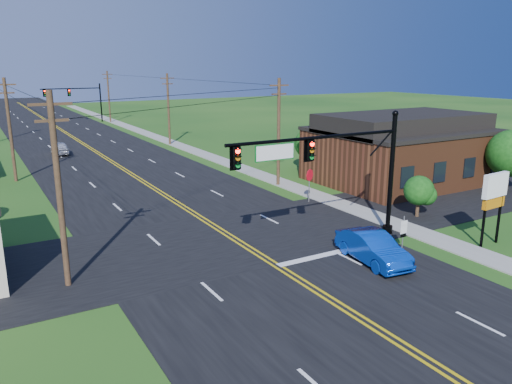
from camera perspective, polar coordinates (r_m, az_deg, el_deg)
ground at (r=20.77m, az=12.80°, el=-14.92°), size 260.00×260.00×0.00m
road_main at (r=65.07m, az=-18.55°, el=4.75°), size 16.00×220.00×0.04m
road_cross at (r=29.80m, az=-3.04°, el=-5.31°), size 70.00×10.00×0.04m
sidewalk at (r=58.74m, az=-6.41°, el=4.46°), size 2.00×160.00×0.08m
signal_mast_main at (r=27.57m, az=8.75°, el=3.13°), size 11.30×0.60×7.48m
signal_mast_far at (r=94.75m, az=-19.96°, el=10.18°), size 10.98×0.60×7.48m
brick_building at (r=45.72m, az=16.19°, el=4.11°), size 14.20×11.20×4.70m
utility_pole_left_a at (r=23.85m, az=-21.62°, el=0.45°), size 1.80×0.28×9.00m
utility_pole_left_b at (r=48.43m, az=-26.31°, el=6.57°), size 1.80×0.28×9.00m
utility_pole_right_a at (r=41.97m, az=2.60°, el=7.06°), size 1.80×0.28×9.00m
utility_pole_right_b at (r=65.26m, az=-9.98°, el=9.46°), size 1.80×0.28×9.00m
utility_pole_right_c at (r=93.92m, az=-16.48°, el=10.52°), size 1.80×0.28×9.00m
tree_right_front at (r=45.24m, az=27.10°, el=3.95°), size 3.80×3.80×5.00m
tree_right_back at (r=49.01m, az=6.17°, el=5.53°), size 3.00×3.00×4.10m
shrub_corner at (r=35.14m, az=18.12°, el=0.15°), size 2.00×2.00×2.86m
blue_car at (r=26.72m, az=13.20°, el=-6.28°), size 2.27×4.98×1.58m
distant_car at (r=61.62m, az=-21.54°, el=4.67°), size 1.91×4.40×1.48m
route_sign at (r=28.82m, az=16.50°, el=-4.22°), size 0.49×0.08×1.97m
stop_sign at (r=37.18m, az=6.14°, el=1.54°), size 0.86×0.38×2.56m
pylon_sign at (r=30.95m, az=25.61°, el=-0.11°), size 2.06×0.44×4.19m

